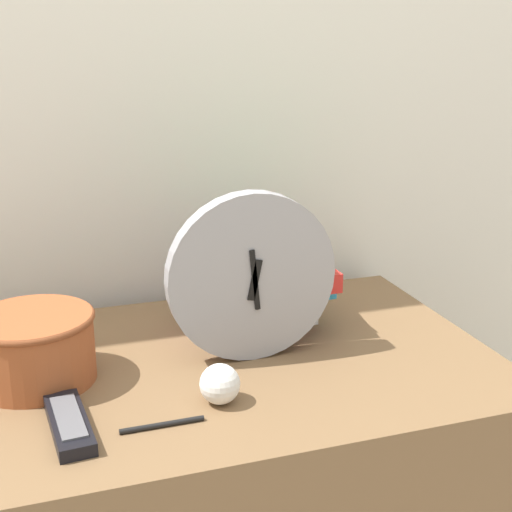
{
  "coord_description": "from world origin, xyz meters",
  "views": [
    {
      "loc": [
        -0.21,
        -0.78,
        1.26
      ],
      "look_at": [
        0.17,
        0.37,
        0.88
      ],
      "focal_mm": 50.0,
      "sensor_mm": 36.0,
      "label": 1
    }
  ],
  "objects_px": {
    "desk_clock": "(252,277)",
    "crumpled_paper_ball": "(220,384)",
    "tv_remote": "(69,423)",
    "pen": "(162,425)",
    "book_stack": "(261,285)",
    "basket": "(34,345)"
  },
  "relations": [
    {
      "from": "tv_remote",
      "to": "pen",
      "type": "distance_m",
      "value": 0.13
    },
    {
      "from": "desk_clock",
      "to": "basket",
      "type": "xyz_separation_m",
      "value": [
        -0.36,
        0.03,
        -0.09
      ]
    },
    {
      "from": "crumpled_paper_ball",
      "to": "pen",
      "type": "relative_size",
      "value": 0.51
    },
    {
      "from": "desk_clock",
      "to": "tv_remote",
      "type": "bearing_deg",
      "value": -155.49
    },
    {
      "from": "tv_remote",
      "to": "crumpled_paper_ball",
      "type": "xyz_separation_m",
      "value": [
        0.23,
        0.01,
        0.02
      ]
    },
    {
      "from": "book_stack",
      "to": "crumpled_paper_ball",
      "type": "bearing_deg",
      "value": -120.3
    },
    {
      "from": "desk_clock",
      "to": "crumpled_paper_ball",
      "type": "bearing_deg",
      "value": -124.84
    },
    {
      "from": "tv_remote",
      "to": "pen",
      "type": "height_order",
      "value": "tv_remote"
    },
    {
      "from": "desk_clock",
      "to": "pen",
      "type": "xyz_separation_m",
      "value": [
        -0.2,
        -0.18,
        -0.14
      ]
    },
    {
      "from": "desk_clock",
      "to": "book_stack",
      "type": "relative_size",
      "value": 1.09
    },
    {
      "from": "basket",
      "to": "tv_remote",
      "type": "height_order",
      "value": "basket"
    },
    {
      "from": "desk_clock",
      "to": "crumpled_paper_ball",
      "type": "xyz_separation_m",
      "value": [
        -0.1,
        -0.14,
        -0.12
      ]
    },
    {
      "from": "crumpled_paper_ball",
      "to": "book_stack",
      "type": "bearing_deg",
      "value": 59.7
    },
    {
      "from": "book_stack",
      "to": "crumpled_paper_ball",
      "type": "relative_size",
      "value": 4.33
    },
    {
      "from": "book_stack",
      "to": "tv_remote",
      "type": "bearing_deg",
      "value": -144.04
    },
    {
      "from": "desk_clock",
      "to": "basket",
      "type": "bearing_deg",
      "value": 175.88
    },
    {
      "from": "tv_remote",
      "to": "basket",
      "type": "bearing_deg",
      "value": 102.55
    },
    {
      "from": "book_stack",
      "to": "tv_remote",
      "type": "relative_size",
      "value": 1.58
    },
    {
      "from": "desk_clock",
      "to": "crumpled_paper_ball",
      "type": "relative_size",
      "value": 4.7
    },
    {
      "from": "book_stack",
      "to": "desk_clock",
      "type": "bearing_deg",
      "value": -114.99
    },
    {
      "from": "book_stack",
      "to": "tv_remote",
      "type": "xyz_separation_m",
      "value": [
        -0.38,
        -0.28,
        -0.07
      ]
    },
    {
      "from": "book_stack",
      "to": "pen",
      "type": "bearing_deg",
      "value": -129.27
    }
  ]
}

